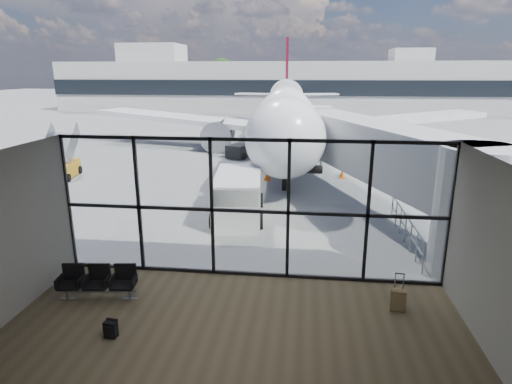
% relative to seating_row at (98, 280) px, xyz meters
% --- Properties ---
extents(ground, '(220.00, 220.00, 0.00)m').
position_rel_seating_row_xyz_m(ground, '(4.21, 41.90, -0.55)').
color(ground, slate).
rests_on(ground, ground).
extents(lounge_shell, '(12.02, 8.01, 4.51)m').
position_rel_seating_row_xyz_m(lounge_shell, '(4.21, -2.90, 2.10)').
color(lounge_shell, brown).
rests_on(lounge_shell, ground).
extents(glass_curtain_wall, '(12.10, 0.12, 4.50)m').
position_rel_seating_row_xyz_m(glass_curtain_wall, '(4.21, 1.90, 1.70)').
color(glass_curtain_wall, white).
rests_on(glass_curtain_wall, ground).
extents(jet_bridge, '(8.00, 16.50, 4.33)m').
position_rel_seating_row_xyz_m(jet_bridge, '(9.11, 8.98, 2.21)').
color(jet_bridge, '#9D9FA2').
rests_on(jet_bridge, ground).
extents(apron_railing, '(0.06, 5.46, 1.11)m').
position_rel_seating_row_xyz_m(apron_railing, '(9.81, 5.40, 0.17)').
color(apron_railing, gray).
rests_on(apron_railing, ground).
extents(far_terminal, '(80.00, 12.20, 11.00)m').
position_rel_seating_row_xyz_m(far_terminal, '(3.62, 63.87, 3.66)').
color(far_terminal, '#A6A6A2').
rests_on(far_terminal, ground).
extents(tree_0, '(4.95, 4.95, 7.12)m').
position_rel_seating_row_xyz_m(tree_0, '(-40.79, 73.90, 4.08)').
color(tree_0, '#382619').
rests_on(tree_0, ground).
extents(tree_1, '(5.61, 5.61, 8.07)m').
position_rel_seating_row_xyz_m(tree_1, '(-34.79, 73.90, 4.71)').
color(tree_1, '#382619').
rests_on(tree_1, ground).
extents(tree_2, '(6.27, 6.27, 9.03)m').
position_rel_seating_row_xyz_m(tree_2, '(-28.79, 73.90, 5.33)').
color(tree_2, '#382619').
rests_on(tree_2, ground).
extents(tree_3, '(4.95, 4.95, 7.12)m').
position_rel_seating_row_xyz_m(tree_3, '(-22.79, 73.90, 4.08)').
color(tree_3, '#382619').
rests_on(tree_3, ground).
extents(tree_4, '(5.61, 5.61, 8.07)m').
position_rel_seating_row_xyz_m(tree_4, '(-16.79, 73.90, 4.71)').
color(tree_4, '#382619').
rests_on(tree_4, ground).
extents(tree_5, '(6.27, 6.27, 9.03)m').
position_rel_seating_row_xyz_m(tree_5, '(-10.79, 73.90, 5.33)').
color(tree_5, '#382619').
rests_on(tree_5, ground).
extents(seating_row, '(2.23, 0.86, 0.99)m').
position_rel_seating_row_xyz_m(seating_row, '(0.00, 0.00, 0.00)').
color(seating_row, gray).
rests_on(seating_row, ground).
extents(backpack, '(0.33, 0.31, 0.46)m').
position_rel_seating_row_xyz_m(backpack, '(1.21, -1.86, -0.32)').
color(backpack, black).
rests_on(backpack, ground).
extents(suitcase, '(0.42, 0.33, 1.08)m').
position_rel_seating_row_xyz_m(suitcase, '(8.54, 0.25, -0.22)').
color(suitcase, brown).
rests_on(suitcase, ground).
extents(airliner, '(34.99, 40.54, 10.44)m').
position_rel_seating_row_xyz_m(airliner, '(4.03, 27.95, 2.63)').
color(airliner, white).
rests_on(airliner, ground).
extents(service_van, '(2.61, 4.78, 2.00)m').
position_rel_seating_row_xyz_m(service_van, '(2.93, 7.50, 0.48)').
color(service_van, silver).
rests_on(service_van, ground).
extents(belt_loader, '(2.69, 4.05, 1.78)m').
position_rel_seating_row_xyz_m(belt_loader, '(1.05, 22.07, 0.05)').
color(belt_loader, black).
rests_on(belt_loader, ground).
extents(mobile_stairs, '(2.50, 3.95, 2.59)m').
position_rel_seating_row_xyz_m(mobile_stairs, '(-9.39, 13.82, 0.07)').
color(mobile_stairs, orange).
rests_on(mobile_stairs, ground).
extents(traffic_cone_a, '(0.42, 0.42, 0.59)m').
position_rel_seating_row_xyz_m(traffic_cone_a, '(1.63, 15.65, -0.27)').
color(traffic_cone_a, orange).
rests_on(traffic_cone_a, ground).
extents(traffic_cone_b, '(0.41, 0.41, 0.58)m').
position_rel_seating_row_xyz_m(traffic_cone_b, '(8.21, 15.72, -0.27)').
color(traffic_cone_b, '#CF560A').
rests_on(traffic_cone_b, ground).
extents(traffic_cone_c, '(0.45, 0.45, 0.64)m').
position_rel_seating_row_xyz_m(traffic_cone_c, '(3.60, 14.62, -0.25)').
color(traffic_cone_c, '#D94C0B').
rests_on(traffic_cone_c, ground).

